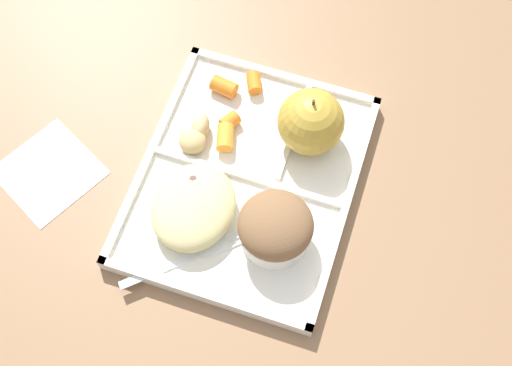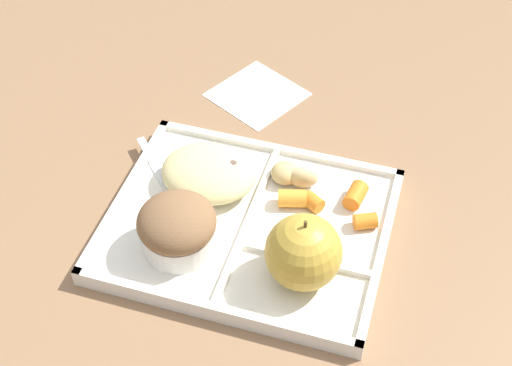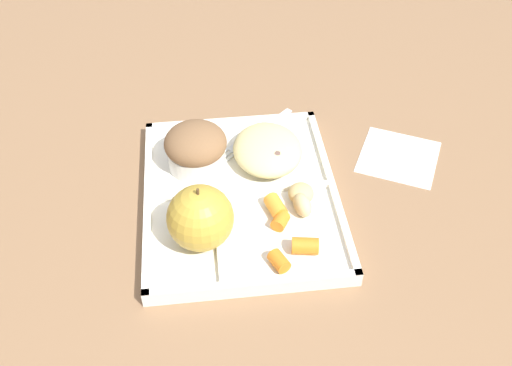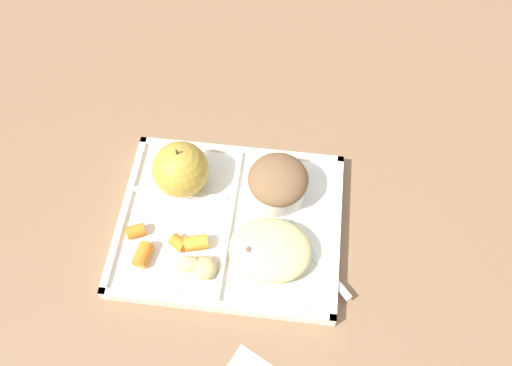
% 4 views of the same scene
% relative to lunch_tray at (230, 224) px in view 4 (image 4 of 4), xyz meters
% --- Properties ---
extents(ground, '(6.00, 6.00, 0.00)m').
position_rel_lunch_tray_xyz_m(ground, '(0.00, -0.00, -0.01)').
color(ground, '#846042').
extents(lunch_tray, '(0.32, 0.26, 0.02)m').
position_rel_lunch_tray_xyz_m(lunch_tray, '(0.00, 0.00, 0.00)').
color(lunch_tray, silver).
rests_on(lunch_tray, ground).
extents(green_apple, '(0.08, 0.08, 0.09)m').
position_rel_lunch_tray_xyz_m(green_apple, '(-0.08, 0.06, 0.05)').
color(green_apple, '#B79333').
rests_on(green_apple, lunch_tray).
extents(bran_muffin, '(0.09, 0.09, 0.07)m').
position_rel_lunch_tray_xyz_m(bran_muffin, '(0.06, 0.06, 0.04)').
color(bran_muffin, silver).
rests_on(bran_muffin, lunch_tray).
extents(carrot_slice_center, '(0.03, 0.03, 0.02)m').
position_rel_lunch_tray_xyz_m(carrot_slice_center, '(-0.13, -0.03, 0.02)').
color(carrot_slice_center, orange).
rests_on(carrot_slice_center, lunch_tray).
extents(carrot_slice_diagonal, '(0.03, 0.04, 0.02)m').
position_rel_lunch_tray_xyz_m(carrot_slice_diagonal, '(-0.11, -0.07, 0.02)').
color(carrot_slice_diagonal, orange).
rests_on(carrot_slice_diagonal, lunch_tray).
extents(carrot_slice_near_corner, '(0.04, 0.03, 0.02)m').
position_rel_lunch_tray_xyz_m(carrot_slice_near_corner, '(-0.04, -0.04, 0.02)').
color(carrot_slice_near_corner, orange).
rests_on(carrot_slice_near_corner, lunch_tray).
extents(carrot_slice_tilted, '(0.03, 0.03, 0.02)m').
position_rel_lunch_tray_xyz_m(carrot_slice_tilted, '(-0.07, -0.05, 0.02)').
color(carrot_slice_tilted, orange).
rests_on(carrot_slice_tilted, lunch_tray).
extents(potato_chunk_large, '(0.05, 0.05, 0.03)m').
position_rel_lunch_tray_xyz_m(potato_chunk_large, '(-0.02, -0.08, 0.02)').
color(potato_chunk_large, tan).
rests_on(potato_chunk_large, lunch_tray).
extents(potato_chunk_small, '(0.04, 0.03, 0.03)m').
position_rel_lunch_tray_xyz_m(potato_chunk_small, '(-0.04, -0.08, 0.02)').
color(potato_chunk_small, tan).
rests_on(potato_chunk_small, lunch_tray).
extents(egg_noodle_pile, '(0.12, 0.10, 0.04)m').
position_rel_lunch_tray_xyz_m(egg_noodle_pile, '(0.06, -0.05, 0.03)').
color(egg_noodle_pile, '#D6C684').
rests_on(egg_noodle_pile, lunch_tray).
extents(meatball_center, '(0.03, 0.03, 0.03)m').
position_rel_lunch_tray_xyz_m(meatball_center, '(0.06, -0.04, 0.02)').
color(meatball_center, brown).
rests_on(meatball_center, lunch_tray).
extents(meatball_back, '(0.03, 0.03, 0.03)m').
position_rel_lunch_tray_xyz_m(meatball_back, '(0.07, -0.02, 0.02)').
color(meatball_back, '#755B4C').
rests_on(meatball_back, lunch_tray).
extents(meatball_side, '(0.04, 0.04, 0.04)m').
position_rel_lunch_tray_xyz_m(meatball_side, '(0.04, -0.05, 0.03)').
color(meatball_side, brown).
rests_on(meatball_side, lunch_tray).
extents(meatball_front, '(0.03, 0.03, 0.03)m').
position_rel_lunch_tray_xyz_m(meatball_front, '(0.05, -0.03, 0.02)').
color(meatball_front, brown).
rests_on(meatball_front, lunch_tray).
extents(plastic_fork, '(0.12, 0.13, 0.00)m').
position_rel_lunch_tray_xyz_m(plastic_fork, '(0.12, -0.03, 0.01)').
color(plastic_fork, silver).
rests_on(plastic_fork, lunch_tray).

